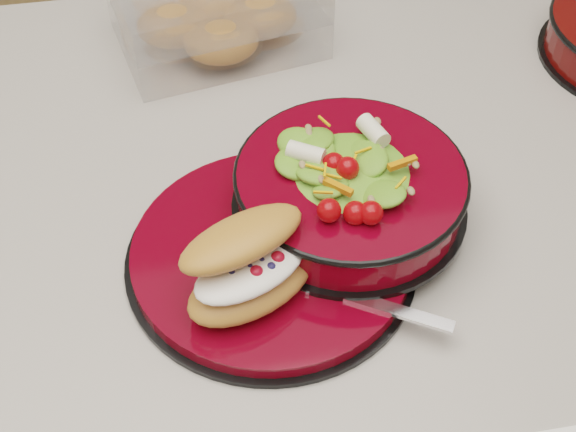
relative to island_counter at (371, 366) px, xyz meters
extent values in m
cube|color=silver|center=(0.00, 0.00, -0.02)|extent=(1.16, 0.66, 0.86)
cube|color=#AAA59C|center=(0.00, 0.00, 0.43)|extent=(1.24, 0.74, 0.04)
cylinder|color=black|center=(-0.17, -0.13, 0.45)|extent=(0.28, 0.28, 0.01)
cylinder|color=#64030D|center=(-0.17, -0.13, 0.46)|extent=(0.27, 0.27, 0.01)
torus|color=black|center=(-0.16, -0.14, 0.46)|extent=(0.15, 0.15, 0.01)
cylinder|color=black|center=(-0.08, -0.09, 0.47)|extent=(0.23, 0.23, 0.01)
cylinder|color=#64030D|center=(-0.08, -0.09, 0.49)|extent=(0.22, 0.22, 0.04)
torus|color=black|center=(-0.08, -0.09, 0.51)|extent=(0.23, 0.23, 0.01)
ellipsoid|color=#518525|center=(-0.08, -0.09, 0.51)|extent=(0.19, 0.19, 0.08)
sphere|color=#BB0708|center=(-0.04, -0.09, 0.55)|extent=(0.02, 0.02, 0.02)
sphere|color=#BB0708|center=(-0.07, -0.05, 0.55)|extent=(0.02, 0.02, 0.02)
sphere|color=#BB0708|center=(-0.12, -0.07, 0.55)|extent=(0.02, 0.02, 0.02)
sphere|color=#BB0708|center=(-0.12, -0.12, 0.55)|extent=(0.02, 0.02, 0.02)
sphere|color=#BB0708|center=(-0.07, -0.14, 0.55)|extent=(0.02, 0.02, 0.02)
cylinder|color=silver|center=(-0.05, -0.05, 0.55)|extent=(0.04, 0.04, 0.02)
cylinder|color=silver|center=(-0.12, -0.07, 0.55)|extent=(0.04, 0.03, 0.02)
cube|color=orange|center=(-0.10, -0.12, 0.55)|extent=(0.03, 0.03, 0.01)
cube|color=orange|center=(-0.04, -0.10, 0.55)|extent=(0.03, 0.02, 0.01)
ellipsoid|color=#BE793A|center=(-0.19, -0.19, 0.48)|extent=(0.14, 0.12, 0.03)
ellipsoid|color=white|center=(-0.19, -0.19, 0.50)|extent=(0.12, 0.10, 0.02)
ellipsoid|color=#BE793A|center=(-0.19, -0.17, 0.53)|extent=(0.14, 0.11, 0.03)
sphere|color=#B90D1B|center=(-0.21, -0.19, 0.51)|extent=(0.01, 0.01, 0.01)
sphere|color=#B90D1B|center=(-0.19, -0.19, 0.51)|extent=(0.01, 0.01, 0.01)
sphere|color=#B90D1B|center=(-0.17, -0.18, 0.51)|extent=(0.01, 0.01, 0.01)
sphere|color=#191947|center=(-0.20, -0.18, 0.51)|extent=(0.01, 0.01, 0.01)
sphere|color=#191947|center=(-0.18, -0.18, 0.51)|extent=(0.01, 0.01, 0.01)
sphere|color=#191947|center=(-0.19, -0.19, 0.51)|extent=(0.01, 0.01, 0.01)
sphere|color=#191947|center=(-0.18, -0.19, 0.51)|extent=(0.01, 0.01, 0.01)
sphere|color=#191947|center=(-0.21, -0.19, 0.51)|extent=(0.01, 0.01, 0.01)
cube|color=silver|center=(-0.08, -0.22, 0.47)|extent=(0.12, 0.08, 0.00)
cube|color=silver|center=(-0.15, -0.17, 0.47)|extent=(0.05, 0.04, 0.00)
cube|color=white|center=(-0.18, 0.24, 0.47)|extent=(0.27, 0.22, 0.05)
ellipsoid|color=#BE793A|center=(-0.23, 0.24, 0.47)|extent=(0.09, 0.08, 0.05)
ellipsoid|color=#BE793A|center=(-0.12, 0.24, 0.47)|extent=(0.09, 0.08, 0.05)
ellipsoid|color=#BE793A|center=(-0.18, 0.28, 0.47)|extent=(0.09, 0.08, 0.05)
ellipsoid|color=#BE793A|center=(-0.18, 0.20, 0.47)|extent=(0.09, 0.08, 0.05)
camera|label=1|loc=(-0.24, -0.62, 1.05)|focal=50.00mm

